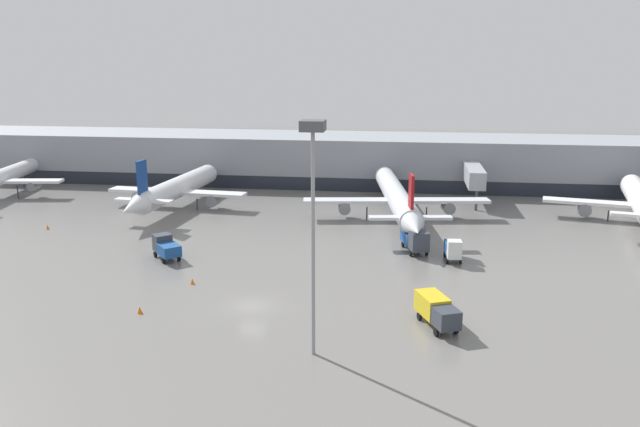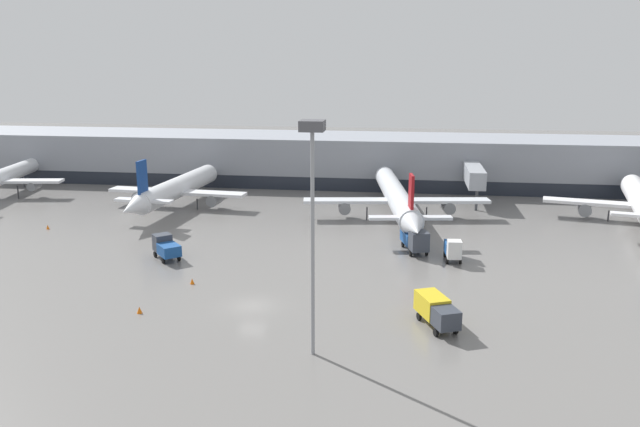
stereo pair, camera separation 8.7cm
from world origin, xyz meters
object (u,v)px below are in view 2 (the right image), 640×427
service_truck_0 (453,249)px  traffic_cone_0 (192,281)px  parked_jet_2 (396,197)px  service_truck_3 (166,247)px  traffic_cone_4 (139,310)px  parked_jet_3 (177,188)px  traffic_cone_1 (48,227)px  apron_light_mast_1 (312,174)px  service_truck_1 (436,309)px  service_truck_2 (415,239)px

service_truck_0 → traffic_cone_0: 30.02m
parked_jet_2 → service_truck_3: 35.18m
traffic_cone_0 → traffic_cone_4: traffic_cone_4 is taller
parked_jet_3 → traffic_cone_1: size_ratio=54.44×
parked_jet_2 → apron_light_mast_1: size_ratio=2.15×
traffic_cone_4 → parked_jet_2: bearing=59.5°
parked_jet_2 → service_truck_1: parked_jet_2 is taller
service_truck_1 → apron_light_mast_1: bearing=-78.6°
service_truck_2 → parked_jet_3: bearing=-131.3°
service_truck_2 → traffic_cone_0: service_truck_2 is taller
service_truck_1 → service_truck_2: (-1.63, 21.83, 0.02)m
parked_jet_3 → service_truck_3: parked_jet_3 is taller
parked_jet_2 → service_truck_2: bearing=-178.9°
service_truck_1 → apron_light_mast_1: (-10.00, -6.83, 13.13)m
traffic_cone_1 → apron_light_mast_1: (42.16, -32.29, 14.39)m
parked_jet_2 → service_truck_3: bearing=122.7°
traffic_cone_1 → service_truck_1: bearing=-26.0°
traffic_cone_0 → apron_light_mast_1: (14.96, -14.07, 14.38)m
traffic_cone_4 → service_truck_2: bearing=41.6°
traffic_cone_1 → service_truck_2: bearing=-4.1°
service_truck_1 → traffic_cone_4: service_truck_1 is taller
service_truck_2 → service_truck_0: bearing=40.5°
service_truck_0 → service_truck_1: (-2.71, -18.83, 0.07)m
service_truck_0 → traffic_cone_0: service_truck_0 is taller
parked_jet_3 → service_truck_1: bearing=-131.4°
parked_jet_3 → traffic_cone_0: 36.03m
parked_jet_2 → service_truck_0: size_ratio=9.90×
service_truck_3 → parked_jet_3: bearing=-23.4°
service_truck_0 → service_truck_3: bearing=-86.9°
traffic_cone_1 → apron_light_mast_1: apron_light_mast_1 is taller
parked_jet_2 → traffic_cone_4: 45.35m
traffic_cone_0 → apron_light_mast_1: bearing=-43.3°
traffic_cone_1 → apron_light_mast_1: size_ratio=0.03×
traffic_cone_0 → traffic_cone_1: traffic_cone_0 is taller
service_truck_2 → apron_light_mast_1: (-8.38, -28.66, 13.11)m
traffic_cone_1 → traffic_cone_4: bearing=-46.6°
traffic_cone_0 → traffic_cone_1: bearing=146.2°
service_truck_0 → service_truck_1: 19.02m
parked_jet_3 → traffic_cone_1: bearing=142.9°
service_truck_2 → traffic_cone_4: (-25.61, -22.73, -1.26)m
parked_jet_3 → service_truck_0: 46.84m
service_truck_0 → service_truck_3: (-33.56, -3.72, -0.02)m
parked_jet_3 → service_truck_1: 56.05m
apron_light_mast_1 → service_truck_2: bearing=73.7°
parked_jet_3 → apron_light_mast_1: apron_light_mast_1 is taller
traffic_cone_1 → traffic_cone_4: (24.92, -26.36, 0.02)m
traffic_cone_4 → apron_light_mast_1: bearing=-19.0°
parked_jet_2 → service_truck_1: bearing=178.2°
traffic_cone_4 → apron_light_mast_1: apron_light_mast_1 is taller
service_truck_3 → apron_light_mast_1: 33.03m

